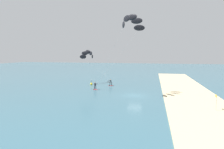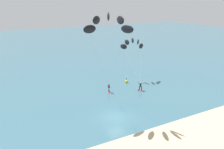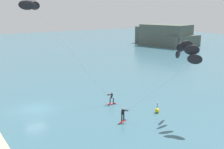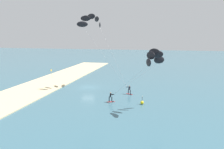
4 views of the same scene
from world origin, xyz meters
TOP-DOWN VIEW (x-y plane):
  - ground_plane at (0.00, 0.00)m, footprint 240.00×240.00m
  - kitesurfer_nearshore at (-0.68, 0.94)m, footprint 8.39×11.63m
  - kitesurfer_mid_water at (11.86, 13.66)m, footprint 5.63×9.20m
  - marker_buoy at (9.52, 12.19)m, footprint 0.56×0.56m

SIDE VIEW (x-z plane):
  - ground_plane at x=0.00m, z-range 0.00..0.00m
  - marker_buoy at x=9.52m, z-range -0.39..0.99m
  - kitesurfer_mid_water at x=11.86m, z-range 3.02..12.05m
  - kitesurfer_nearshore at x=-0.68m, z-range 5.73..20.84m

